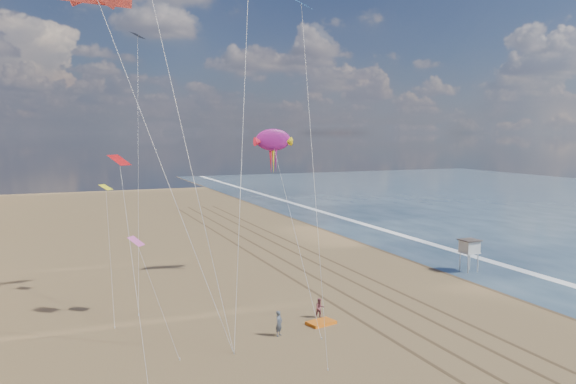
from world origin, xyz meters
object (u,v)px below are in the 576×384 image
object	(u,v)px
kite_flyer_b	(320,308)
show_kite	(273,140)
lifeguard_stand	(469,247)
kite_flyer_a	(279,323)
grounded_kite	(321,323)

from	to	relation	value
kite_flyer_b	show_kite	bearing A→B (deg)	90.09
show_kite	lifeguard_stand	bearing A→B (deg)	-20.44
lifeguard_stand	kite_flyer_b	distance (m)	22.89
kite_flyer_b	kite_flyer_a	bearing A→B (deg)	-144.45
lifeguard_stand	show_kite	size ratio (longest dim) A/B	0.15
show_kite	grounded_kite	bearing A→B (deg)	-98.14
lifeguard_stand	kite_flyer_b	bearing A→B (deg)	-160.42
grounded_kite	show_kite	size ratio (longest dim) A/B	0.09
grounded_kite	kite_flyer_b	size ratio (longest dim) A/B	1.30
grounded_kite	kite_flyer_a	world-z (taller)	kite_flyer_a
grounded_kite	kite_flyer_b	world-z (taller)	kite_flyer_b
show_kite	kite_flyer_a	size ratio (longest dim) A/B	12.70
kite_flyer_a	kite_flyer_b	bearing A→B (deg)	-10.78
show_kite	kite_flyer_b	xyz separation A→B (m)	(-1.78, -14.99, -13.29)
grounded_kite	lifeguard_stand	bearing A→B (deg)	9.09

